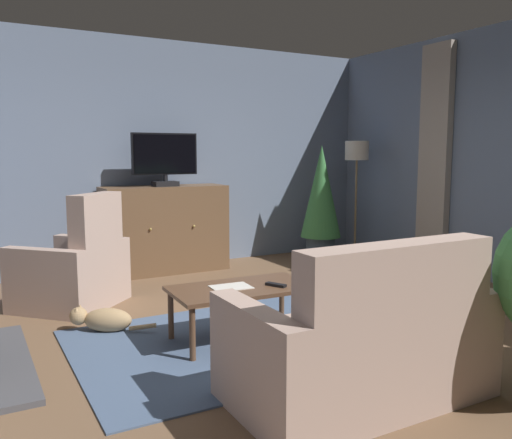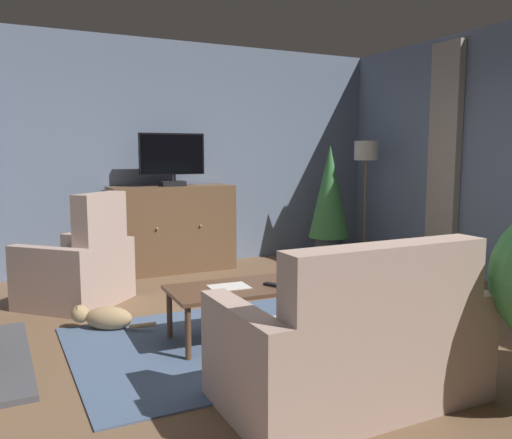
# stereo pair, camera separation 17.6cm
# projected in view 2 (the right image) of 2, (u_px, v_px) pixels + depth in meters

# --- Properties ---
(ground_plane) EXTENTS (6.29, 6.74, 0.04)m
(ground_plane) POSITION_uv_depth(u_px,v_px,m) (302.00, 339.00, 4.22)
(ground_plane) COLOR brown
(wall_back) EXTENTS (6.29, 0.10, 2.84)m
(wall_back) POSITION_uv_depth(u_px,v_px,m) (176.00, 155.00, 6.80)
(wall_back) COLOR slate
(wall_back) RESTS_ON ground_plane
(curtain_panel_far) EXTENTS (0.10, 0.44, 2.39)m
(curtain_panel_far) POSITION_uv_depth(u_px,v_px,m) (445.00, 144.00, 6.40)
(curtain_panel_far) COLOR #B2A393
(rug_central) EXTENTS (2.76, 1.81, 0.01)m
(rug_central) POSITION_uv_depth(u_px,v_px,m) (254.00, 337.00, 4.19)
(rug_central) COLOR slate
(rug_central) RESTS_ON ground_plane
(tv_cabinet) EXTENTS (1.49, 0.56, 1.05)m
(tv_cabinet) POSITION_uv_depth(u_px,v_px,m) (172.00, 230.00, 6.53)
(tv_cabinet) COLOR #4A3523
(tv_cabinet) RESTS_ON ground_plane
(television) EXTENTS (0.80, 0.20, 0.63)m
(television) POSITION_uv_depth(u_px,v_px,m) (172.00, 158.00, 6.37)
(television) COLOR black
(television) RESTS_ON tv_cabinet
(coffee_table) EXTENTS (1.11, 0.63, 0.43)m
(coffee_table) POSITION_uv_depth(u_px,v_px,m) (240.00, 292.00, 4.11)
(coffee_table) COLOR brown
(coffee_table) RESTS_ON ground_plane
(tv_remote) EXTENTS (0.12, 0.17, 0.02)m
(tv_remote) POSITION_uv_depth(u_px,v_px,m) (274.00, 285.00, 4.10)
(tv_remote) COLOR black
(tv_remote) RESTS_ON coffee_table
(folded_newspaper) EXTENTS (0.31, 0.24, 0.01)m
(folded_newspaper) POSITION_uv_depth(u_px,v_px,m) (229.00, 287.00, 4.08)
(folded_newspaper) COLOR silver
(folded_newspaper) RESTS_ON coffee_table
(sofa_floral) EXTENTS (1.52, 0.86, 0.98)m
(sofa_floral) POSITION_uv_depth(u_px,v_px,m) (355.00, 347.00, 3.09)
(sofa_floral) COLOR #BC9E8E
(sofa_floral) RESTS_ON ground_plane
(armchair_beside_cabinet) EXTENTS (1.18, 1.18, 1.08)m
(armchair_beside_cabinet) POSITION_uv_depth(u_px,v_px,m) (79.00, 270.00, 5.09)
(armchair_beside_cabinet) COLOR #BC9E8E
(armchair_beside_cabinet) RESTS_ON ground_plane
(potted_plant_on_hearth_side) EXTENTS (0.54, 0.54, 1.55)m
(potted_plant_on_hearth_side) POSITION_uv_depth(u_px,v_px,m) (329.00, 199.00, 7.02)
(potted_plant_on_hearth_side) COLOR #3D4C5B
(potted_plant_on_hearth_side) RESTS_ON ground_plane
(cat) EXTENTS (0.61, 0.47, 0.22)m
(cat) POSITION_uv_depth(u_px,v_px,m) (104.00, 317.00, 4.38)
(cat) COLOR tan
(cat) RESTS_ON ground_plane
(floor_lamp) EXTENTS (0.32, 0.32, 1.61)m
(floor_lamp) POSITION_uv_depth(u_px,v_px,m) (366.00, 164.00, 7.19)
(floor_lamp) COLOR #4C4233
(floor_lamp) RESTS_ON ground_plane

